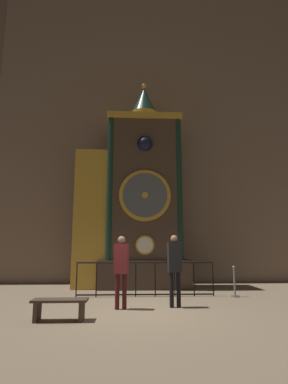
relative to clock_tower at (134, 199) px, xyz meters
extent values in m
plane|color=#847056|center=(-0.06, -4.18, -3.36)|extent=(28.00, 28.00, 0.00)
cube|color=#7A6656|center=(-0.06, 1.44, 4.46)|extent=(24.00, 0.30, 15.65)
cube|color=#423328|center=(0.41, 0.02, -2.84)|extent=(3.39, 1.61, 1.03)
cube|color=#423328|center=(0.41, 0.02, 0.50)|extent=(2.72, 1.40, 5.65)
cube|color=gold|center=(0.41, -0.08, 3.22)|extent=(2.93, 1.54, 0.20)
cylinder|color=gold|center=(0.41, -0.71, -1.78)|extent=(0.69, 0.05, 0.69)
cylinder|color=silver|center=(0.41, -0.74, -1.78)|extent=(0.57, 0.03, 0.57)
cylinder|color=gold|center=(0.41, -0.71, 0.04)|extent=(1.94, 0.07, 1.94)
cylinder|color=#4C515B|center=(0.41, -0.75, 0.04)|extent=(1.67, 0.04, 1.67)
cylinder|color=gold|center=(0.41, -0.77, 0.04)|extent=(0.23, 0.03, 0.23)
cube|color=black|center=(0.41, -0.19, 2.08)|extent=(0.77, 0.42, 0.77)
sphere|color=black|center=(0.41, -0.63, 2.08)|extent=(0.61, 0.61, 0.61)
cylinder|color=#142D23|center=(-0.90, -0.61, 0.50)|extent=(0.24, 0.24, 5.65)
cylinder|color=#142D23|center=(1.72, -0.61, 0.50)|extent=(0.24, 0.24, 5.65)
cylinder|color=gold|center=(0.41, 0.02, 3.47)|extent=(1.14, 1.14, 0.30)
cone|color=#163227|center=(0.41, 0.02, 4.20)|extent=(1.09, 1.09, 1.16)
sphere|color=gold|center=(0.41, 0.02, 4.90)|extent=(0.20, 0.20, 0.20)
cube|color=#4C3828|center=(-1.61, 0.07, -0.75)|extent=(1.22, 1.19, 5.22)
cube|color=gold|center=(-1.61, -0.54, -0.75)|extent=(1.28, 0.06, 5.22)
cylinder|color=black|center=(-1.77, -2.06, -2.84)|extent=(0.04, 0.04, 1.05)
cylinder|color=black|center=(-1.16, -2.06, -2.84)|extent=(0.04, 0.04, 1.05)
cylinder|color=black|center=(-0.55, -2.06, -2.84)|extent=(0.04, 0.04, 1.05)
cylinder|color=black|center=(0.06, -2.06, -2.84)|extent=(0.04, 0.04, 1.05)
cylinder|color=black|center=(0.67, -2.06, -2.84)|extent=(0.04, 0.04, 1.05)
cylinder|color=black|center=(1.28, -2.06, -2.84)|extent=(0.04, 0.04, 1.05)
cylinder|color=black|center=(1.89, -2.06, -2.84)|extent=(0.04, 0.04, 1.05)
cylinder|color=black|center=(2.50, -2.06, -2.84)|extent=(0.04, 0.04, 1.05)
cylinder|color=black|center=(0.36, -2.06, -2.33)|extent=(4.27, 0.05, 0.05)
cylinder|color=black|center=(0.36, -2.06, -3.30)|extent=(4.27, 0.04, 0.04)
cylinder|color=#461518|center=(-0.44, -3.92, -2.93)|extent=(0.11, 0.11, 0.86)
cylinder|color=#461518|center=(-0.26, -3.92, -2.93)|extent=(0.11, 0.11, 0.86)
cube|color=maroon|center=(-0.35, -3.92, -2.13)|extent=(0.38, 0.29, 0.75)
sphere|color=#8C664C|center=(-0.35, -3.92, -1.67)|extent=(0.20, 0.20, 0.20)
cylinder|color=black|center=(0.94, -3.76, -2.92)|extent=(0.11, 0.11, 0.87)
cylinder|color=black|center=(1.12, -3.76, -2.92)|extent=(0.11, 0.11, 0.87)
cube|color=black|center=(1.03, -3.76, -2.10)|extent=(0.35, 0.24, 0.77)
sphere|color=#8C664C|center=(1.03, -3.76, -1.63)|extent=(0.19, 0.19, 0.19)
cylinder|color=gray|center=(3.12, -2.22, -3.34)|extent=(0.28, 0.28, 0.04)
cylinder|color=gray|center=(3.12, -2.22, -2.93)|extent=(0.06, 0.06, 0.85)
sphere|color=gray|center=(3.12, -2.22, -2.47)|extent=(0.09, 0.09, 0.09)
cube|color=#423328|center=(-1.60, -5.02, -2.94)|extent=(1.15, 0.40, 0.05)
cube|color=#423328|center=(-2.06, -5.02, -3.16)|extent=(0.08, 0.36, 0.39)
cube|color=#423328|center=(-1.14, -5.02, -3.16)|extent=(0.08, 0.36, 0.39)
camera|label=1|loc=(-0.14, -11.71, -1.81)|focal=28.00mm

